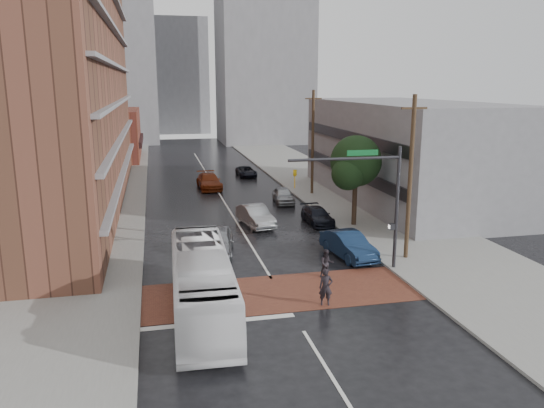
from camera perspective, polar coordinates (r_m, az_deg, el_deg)
name	(u,v)px	position (r m, az deg, el deg)	size (l,w,h in m)	color
ground	(282,296)	(27.42, 1.10, -9.90)	(160.00, 160.00, 0.00)	black
crosswalk	(280,292)	(27.86, 0.86, -9.50)	(14.00, 5.00, 0.02)	brown
sidewalk_west	(95,201)	(50.96, -18.46, 0.27)	(9.00, 90.00, 0.15)	gray
sidewalk_east	(335,191)	(53.60, 6.76, 1.45)	(9.00, 90.00, 0.15)	gray
apartment_block	(50,41)	(49.33, -22.77, 15.85)	(10.00, 44.00, 28.00)	brown
storefront_west	(110,135)	(79.11, -16.99, 7.16)	(8.00, 16.00, 7.00)	brown
building_east	(406,151)	(50.29, 14.20, 5.50)	(11.00, 26.00, 9.00)	gray
distant_tower_west	(104,52)	(103.01, -17.63, 15.30)	(18.00, 16.00, 32.00)	gray
distant_tower_east	(264,41)	(98.88, -0.89, 17.16)	(16.00, 14.00, 36.00)	gray
distant_tower_center	(179,77)	(119.72, -9.95, 13.35)	(12.00, 10.00, 24.00)	gray
street_tree	(356,164)	(39.80, 9.01, 4.22)	(4.20, 4.10, 6.90)	#332319
signal_mast	(374,191)	(30.12, 10.88, 1.38)	(6.50, 0.30, 7.20)	#2D2D33
utility_pole_near	(410,177)	(32.63, 14.64, 2.79)	(1.60, 0.26, 10.00)	#473321
utility_pole_far	(313,142)	(51.06, 4.40, 6.68)	(1.60, 0.26, 10.00)	#473321
transit_bus	(202,283)	(25.04, -7.55, -8.47)	(2.60, 11.11, 3.09)	white
pedestrian_a	(326,287)	(26.20, 5.80, -8.90)	(0.67, 0.44, 1.84)	black
pedestrian_b	(327,264)	(29.82, 5.90, -6.39)	(0.79, 0.61, 1.62)	#262227
car_travel_a	(217,241)	(33.80, -5.90, -4.02)	(1.96, 4.88, 1.66)	#97999E
car_travel_b	(256,216)	(40.19, -1.78, -1.28)	(1.67, 4.78, 1.58)	#A5AAAD
car_travel_c	(209,181)	(54.75, -6.79, 2.44)	(2.19, 5.39, 1.56)	maroon
suv_travel	(246,171)	(61.77, -2.78, 3.52)	(1.94, 4.21, 1.17)	black
car_parked_near	(348,245)	(33.34, 8.23, -4.38)	(1.69, 4.86, 1.60)	#142746
car_parked_mid	(317,216)	(41.05, 4.90, -1.27)	(1.73, 4.26, 1.24)	black
car_parked_far	(283,195)	(47.97, 1.22, 0.95)	(1.66, 4.13, 1.41)	#9A9EA1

